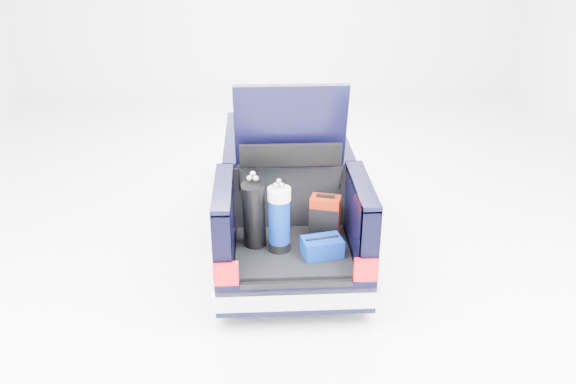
{
  "coord_description": "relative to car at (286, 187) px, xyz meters",
  "views": [
    {
      "loc": [
        -0.39,
        -7.61,
        4.17
      ],
      "look_at": [
        0.0,
        -0.5,
        0.88
      ],
      "focal_mm": 38.0,
      "sensor_mm": 36.0,
      "label": 1
    }
  ],
  "objects": [
    {
      "name": "ground",
      "position": [
        0.0,
        -0.11,
        -0.67
      ],
      "size": [
        14.0,
        14.0,
        0.0
      ],
      "primitive_type": "plane",
      "color": "white",
      "rests_on": "ground"
    },
    {
      "name": "car",
      "position": [
        0.0,
        0.0,
        0.0
      ],
      "size": [
        1.87,
        4.65,
        2.47
      ],
      "color": "black",
      "rests_on": "ground"
    },
    {
      "name": "red_suitcase",
      "position": [
        0.4,
        -1.34,
        0.2
      ],
      "size": [
        0.39,
        0.31,
        0.57
      ],
      "rotation": [
        0.0,
        0.0,
        -0.28
      ],
      "color": "maroon",
      "rests_on": "car"
    },
    {
      "name": "black_golf_bag",
      "position": [
        -0.44,
        -1.51,
        0.35
      ],
      "size": [
        0.3,
        0.41,
        0.94
      ],
      "rotation": [
        0.0,
        0.0,
        -0.11
      ],
      "color": "black",
      "rests_on": "car"
    },
    {
      "name": "blue_golf_bag",
      "position": [
        -0.15,
        -1.58,
        0.33
      ],
      "size": [
        0.31,
        0.31,
        0.88
      ],
      "rotation": [
        0.0,
        0.0,
        0.23
      ],
      "color": "black",
      "rests_on": "car"
    },
    {
      "name": "blue_duffel",
      "position": [
        0.33,
        -1.74,
        0.03
      ],
      "size": [
        0.49,
        0.37,
        0.23
      ],
      "rotation": [
        0.0,
        0.0,
        0.2
      ],
      "color": "navy",
      "rests_on": "car"
    }
  ]
}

